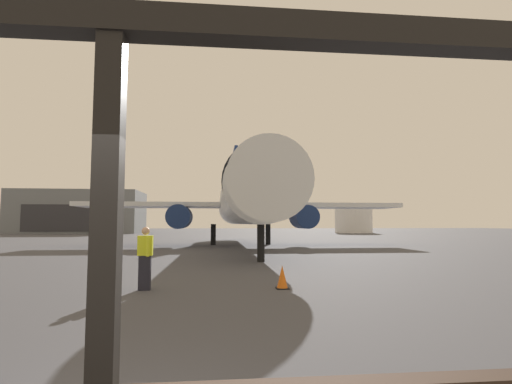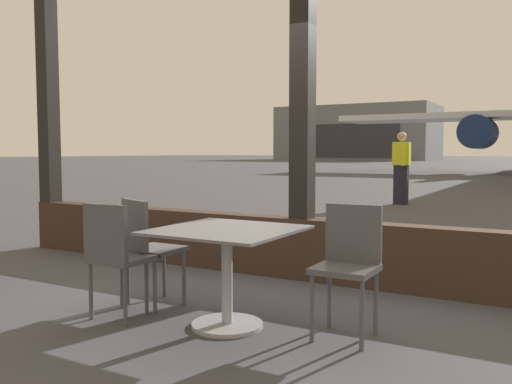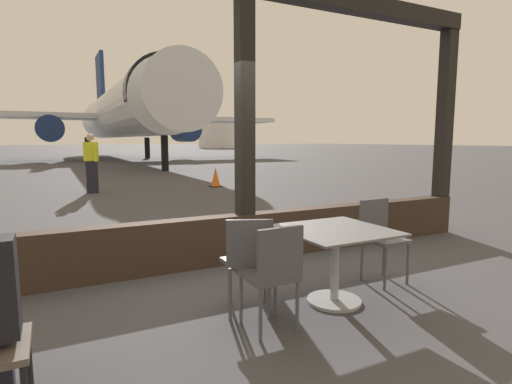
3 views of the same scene
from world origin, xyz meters
name	(u,v)px [view 1 (image 1 of 3)]	position (x,y,z in m)	size (l,w,h in m)	color
ground_plane	(209,240)	(0.00, 40.00, 0.00)	(220.00, 220.00, 0.00)	#424247
window_frame	(105,297)	(0.00, 0.00, 1.29)	(7.53, 0.24, 3.55)	#38281E
airplane	(243,201)	(2.97, 28.12, 3.66)	(26.76, 32.07, 10.56)	silver
ground_crew_worker	(145,257)	(-1.14, 8.14, 0.90)	(0.40, 0.52, 1.74)	black
traffic_cone	(282,278)	(2.70, 7.99, 0.31)	(0.36, 0.36, 0.65)	orange
distant_hangar	(80,212)	(-25.53, 75.84, 4.04)	(23.06, 12.32, 8.09)	slate
fuel_storage_tank	(353,219)	(28.00, 72.45, 2.74)	(7.29, 7.29, 5.49)	white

